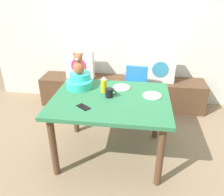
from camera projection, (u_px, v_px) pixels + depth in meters
The scene contains 15 objects.
ground_plane at pixel (111, 153), 2.72m from camera, with size 8.00×8.00×0.00m, color #8C7256.
back_wall at pixel (124, 21), 3.46m from camera, with size 4.40×0.10×2.60m, color silver.
window_bench at pixel (121, 92), 3.70m from camera, with size 2.60×0.44×0.46m, color brown.
pillow_floral_left at pixel (80, 64), 3.56m from camera, with size 0.44×0.15×0.44m.
pillow_floral_right at pixel (160, 68), 3.41m from camera, with size 0.44×0.15×0.44m.
book_stack at pixel (131, 77), 3.56m from camera, with size 0.20×0.14×0.10m, color slate.
dining_table at pixel (111, 107), 2.43m from camera, with size 1.24×0.97×0.74m.
highchair at pixel (135, 87), 3.16m from camera, with size 0.34×0.47×0.79m.
infant_seat_teal at pixel (80, 81), 2.61m from camera, with size 0.30×0.33×0.16m.
teddy_bear at pixel (78, 64), 2.51m from camera, with size 0.13×0.12×0.25m.
ketchup_bottle at pixel (104, 85), 2.47m from camera, with size 0.07×0.07×0.18m.
coffee_mug at pixel (109, 93), 2.38m from camera, with size 0.12×0.08×0.09m.
dinner_plate_near at pixel (121, 88), 2.61m from camera, with size 0.20×0.20×0.01m, color white.
dinner_plate_far at pixel (152, 95), 2.42m from camera, with size 0.20×0.20×0.01m, color white.
cell_phone at pixel (84, 107), 2.20m from camera, with size 0.07×0.14×0.01m, color black.
Camera 1 is at (0.30, -2.10, 1.81)m, focal length 36.33 mm.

